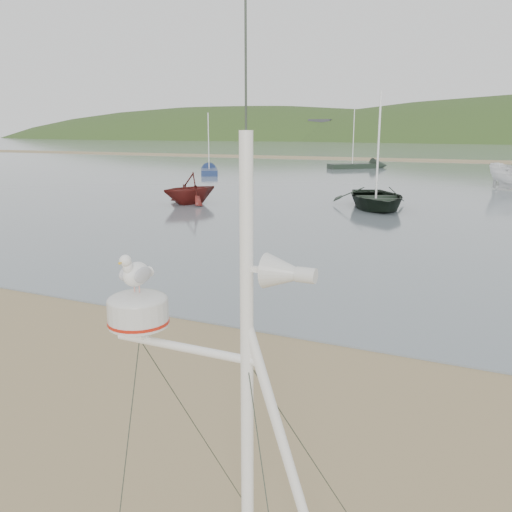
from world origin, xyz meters
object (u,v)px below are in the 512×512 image
at_px(boat_dark, 378,155).
at_px(boat_red, 189,174).
at_px(mast_rig, 238,491).
at_px(sailboat_dark_mid, 367,166).
at_px(sailboat_blue_near, 209,170).

distance_m(boat_dark, boat_red, 9.93).
xyz_separation_m(mast_rig, boat_red, (-14.00, 21.69, 0.50)).
xyz_separation_m(sailboat_dark_mid, sailboat_blue_near, (-11.66, -13.23, 0.00)).
bearing_deg(sailboat_blue_near, boat_dark, -40.59).
xyz_separation_m(boat_dark, boat_red, (-9.54, -2.55, -1.08)).
distance_m(boat_red, sailboat_dark_mid, 32.54).
xyz_separation_m(mast_rig, sailboat_blue_near, (-23.94, 40.92, -0.86)).
bearing_deg(boat_red, sailboat_dark_mid, 111.66).
relative_size(mast_rig, sailboat_blue_near, 0.82).
bearing_deg(boat_dark, sailboat_dark_mid, 79.46).
relative_size(boat_dark, boat_red, 1.67).
relative_size(boat_red, sailboat_blue_near, 0.55).
xyz_separation_m(mast_rig, sailboat_dark_mid, (-12.28, 54.15, -0.86)).
distance_m(mast_rig, sailboat_dark_mid, 55.53).
height_order(boat_red, sailboat_dark_mid, sailboat_dark_mid).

